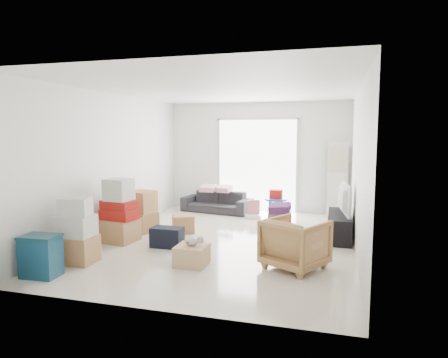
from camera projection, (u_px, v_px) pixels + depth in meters
name	position (u px, v px, depth m)	size (l,w,h in m)	color
room_shell	(225.00, 166.00, 7.10)	(4.98, 6.48, 3.18)	beige
sliding_door	(257.00, 161.00, 9.96)	(2.10, 0.04, 2.33)	white
ac_tower	(338.00, 180.00, 9.17)	(0.45, 0.30, 1.75)	silver
tv_console	(339.00, 226.00, 7.40)	(0.41, 1.37, 0.46)	black
television	(340.00, 210.00, 7.37)	(0.98, 0.56, 0.13)	black
sofa	(217.00, 198.00, 9.85)	(1.73, 0.50, 0.67)	#29292F
pillow_left	(208.00, 183.00, 9.83)	(0.34, 0.27, 0.11)	#C69096
pillow_right	(224.00, 183.00, 9.74)	(0.37, 0.29, 0.13)	#C69096
armchair	(295.00, 241.00, 5.72)	(0.77, 0.72, 0.80)	tan
storage_bins	(41.00, 256.00, 5.39)	(0.52, 0.38, 0.57)	navy
box_stack_a	(77.00, 234.00, 5.96)	(0.56, 0.47, 0.99)	#AB7A4D
box_stack_b	(119.00, 214.00, 7.13)	(0.66, 0.61, 1.13)	#AB7A4D
box_stack_c	(142.00, 212.00, 7.89)	(0.67, 0.61, 0.81)	#AB7A4D
loose_box	(183.00, 224.00, 7.85)	(0.40, 0.40, 0.34)	#AB7A4D
duffel_bag	(167.00, 237.00, 6.82)	(0.53, 0.32, 0.34)	black
ottoman	(280.00, 222.00, 7.90)	(0.37, 0.37, 0.37)	olive
blanket	(280.00, 210.00, 7.87)	(0.40, 0.40, 0.14)	#4B2255
kids_table	(276.00, 198.00, 9.22)	(0.51, 0.51, 0.64)	blue
toy_walker	(253.00, 213.00, 9.16)	(0.39, 0.38, 0.41)	silver
wood_crate	(192.00, 255.00, 5.87)	(0.45, 0.45, 0.30)	tan
plush_bunny	(194.00, 241.00, 5.84)	(0.29, 0.17, 0.14)	#B2ADA8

